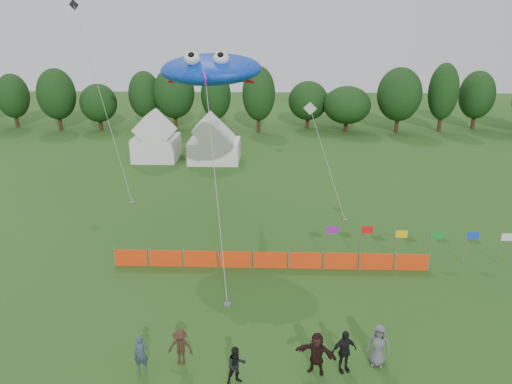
{
  "coord_description": "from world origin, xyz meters",
  "views": [
    {
      "loc": [
        0.83,
        -17.82,
        13.5
      ],
      "look_at": [
        0.0,
        6.0,
        5.2
      ],
      "focal_mm": 35.0,
      "sensor_mm": 36.0,
      "label": 1
    }
  ],
  "objects_px": {
    "barrier_fence": "(270,260)",
    "spectator_b": "(236,366)",
    "spectator_c": "(180,347)",
    "spectator_e": "(378,345)",
    "tent_left": "(156,140)",
    "spectator_d": "(344,351)",
    "stingray_kite": "(212,69)",
    "spectator_f": "(317,353)",
    "spectator_a": "(141,354)",
    "tent_right": "(214,144)"
  },
  "relations": [
    {
      "from": "spectator_f",
      "to": "spectator_e",
      "type": "bearing_deg",
      "value": 32.11
    },
    {
      "from": "spectator_a",
      "to": "tent_right",
      "type": "bearing_deg",
      "value": 85.54
    },
    {
      "from": "spectator_e",
      "to": "spectator_f",
      "type": "bearing_deg",
      "value": -154.07
    },
    {
      "from": "spectator_b",
      "to": "spectator_f",
      "type": "xyz_separation_m",
      "value": [
        3.15,
        0.75,
        0.09
      ]
    },
    {
      "from": "barrier_fence",
      "to": "spectator_f",
      "type": "bearing_deg",
      "value": -77.73
    },
    {
      "from": "spectator_e",
      "to": "spectator_f",
      "type": "relative_size",
      "value": 1.03
    },
    {
      "from": "spectator_d",
      "to": "barrier_fence",
      "type": "bearing_deg",
      "value": 90.4
    },
    {
      "from": "spectator_c",
      "to": "spectator_f",
      "type": "relative_size",
      "value": 0.88
    },
    {
      "from": "tent_left",
      "to": "spectator_f",
      "type": "bearing_deg",
      "value": -66.91
    },
    {
      "from": "tent_left",
      "to": "spectator_d",
      "type": "height_order",
      "value": "tent_left"
    },
    {
      "from": "barrier_fence",
      "to": "tent_right",
      "type": "bearing_deg",
      "value": 104.34
    },
    {
      "from": "tent_left",
      "to": "barrier_fence",
      "type": "height_order",
      "value": "tent_left"
    },
    {
      "from": "spectator_b",
      "to": "spectator_f",
      "type": "height_order",
      "value": "spectator_f"
    },
    {
      "from": "spectator_b",
      "to": "stingray_kite",
      "type": "xyz_separation_m",
      "value": [
        -2.51,
        15.41,
        9.78
      ]
    },
    {
      "from": "spectator_b",
      "to": "spectator_e",
      "type": "height_order",
      "value": "spectator_e"
    },
    {
      "from": "spectator_a",
      "to": "spectator_e",
      "type": "relative_size",
      "value": 0.86
    },
    {
      "from": "spectator_b",
      "to": "spectator_d",
      "type": "height_order",
      "value": "spectator_d"
    },
    {
      "from": "spectator_f",
      "to": "stingray_kite",
      "type": "relative_size",
      "value": 0.1
    },
    {
      "from": "spectator_c",
      "to": "spectator_f",
      "type": "xyz_separation_m",
      "value": [
        5.53,
        -0.33,
        0.11
      ]
    },
    {
      "from": "tent_right",
      "to": "spectator_c",
      "type": "height_order",
      "value": "tent_right"
    },
    {
      "from": "spectator_a",
      "to": "stingray_kite",
      "type": "relative_size",
      "value": 0.09
    },
    {
      "from": "spectator_c",
      "to": "spectator_d",
      "type": "distance_m",
      "value": 6.64
    },
    {
      "from": "spectator_b",
      "to": "spectator_a",
      "type": "bearing_deg",
      "value": 146.05
    },
    {
      "from": "barrier_fence",
      "to": "spectator_b",
      "type": "distance_m",
      "value": 9.67
    },
    {
      "from": "tent_right",
      "to": "tent_left",
      "type": "bearing_deg",
      "value": 173.51
    },
    {
      "from": "spectator_b",
      "to": "spectator_e",
      "type": "distance_m",
      "value": 5.85
    },
    {
      "from": "spectator_a",
      "to": "spectator_d",
      "type": "distance_m",
      "value": 8.15
    },
    {
      "from": "barrier_fence",
      "to": "tent_left",
      "type": "bearing_deg",
      "value": 116.86
    },
    {
      "from": "stingray_kite",
      "to": "spectator_b",
      "type": "bearing_deg",
      "value": -80.75
    },
    {
      "from": "tent_left",
      "to": "spectator_c",
      "type": "height_order",
      "value": "tent_left"
    },
    {
      "from": "tent_right",
      "to": "spectator_f",
      "type": "xyz_separation_m",
      "value": [
        7.64,
        -31.21,
        -0.9
      ]
    },
    {
      "from": "spectator_c",
      "to": "spectator_e",
      "type": "xyz_separation_m",
      "value": [
        8.08,
        0.22,
        0.14
      ]
    },
    {
      "from": "tent_right",
      "to": "spectator_e",
      "type": "relative_size",
      "value": 2.72
    },
    {
      "from": "spectator_b",
      "to": "tent_right",
      "type": "bearing_deg",
      "value": 73.01
    },
    {
      "from": "tent_left",
      "to": "stingray_kite",
      "type": "relative_size",
      "value": 0.24
    },
    {
      "from": "spectator_d",
      "to": "spectator_a",
      "type": "bearing_deg",
      "value": 163.1
    },
    {
      "from": "spectator_c",
      "to": "spectator_d",
      "type": "height_order",
      "value": "spectator_d"
    },
    {
      "from": "tent_right",
      "to": "spectator_e",
      "type": "distance_m",
      "value": 32.32
    },
    {
      "from": "barrier_fence",
      "to": "spectator_d",
      "type": "relative_size",
      "value": 9.69
    },
    {
      "from": "tent_right",
      "to": "spectator_c",
      "type": "relative_size",
      "value": 3.18
    },
    {
      "from": "barrier_fence",
      "to": "stingray_kite",
      "type": "relative_size",
      "value": 0.97
    },
    {
      "from": "spectator_f",
      "to": "stingray_kite",
      "type": "distance_m",
      "value": 18.46
    },
    {
      "from": "tent_right",
      "to": "spectator_f",
      "type": "relative_size",
      "value": 2.8
    },
    {
      "from": "spectator_d",
      "to": "spectator_b",
      "type": "bearing_deg",
      "value": 172.9
    },
    {
      "from": "spectator_a",
      "to": "barrier_fence",
      "type": "bearing_deg",
      "value": 54.75
    },
    {
      "from": "tent_right",
      "to": "stingray_kite",
      "type": "height_order",
      "value": "stingray_kite"
    },
    {
      "from": "spectator_c",
      "to": "spectator_a",
      "type": "bearing_deg",
      "value": -157.17
    },
    {
      "from": "barrier_fence",
      "to": "spectator_c",
      "type": "relative_size",
      "value": 11.27
    },
    {
      "from": "spectator_c",
      "to": "spectator_d",
      "type": "xyz_separation_m",
      "value": [
        6.64,
        -0.2,
        0.13
      ]
    },
    {
      "from": "tent_left",
      "to": "spectator_c",
      "type": "relative_size",
      "value": 2.74
    }
  ]
}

